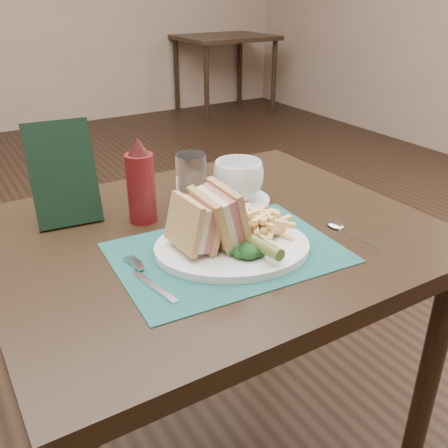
% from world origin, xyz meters
% --- Properties ---
extents(floor, '(7.00, 7.00, 0.00)m').
position_xyz_m(floor, '(0.00, 0.00, 0.00)').
color(floor, black).
rests_on(floor, ground).
extents(table_main, '(0.90, 0.75, 0.75)m').
position_xyz_m(table_main, '(0.00, -0.50, 0.38)').
color(table_main, black).
rests_on(table_main, ground).
extents(table_bg_right, '(0.90, 0.75, 0.75)m').
position_xyz_m(table_bg_right, '(2.26, 3.15, 0.38)').
color(table_bg_right, black).
rests_on(table_bg_right, ground).
extents(placemat, '(0.44, 0.33, 0.00)m').
position_xyz_m(placemat, '(-0.03, -0.61, 0.75)').
color(placemat, '#195149').
rests_on(placemat, table_main).
extents(plate, '(0.37, 0.34, 0.01)m').
position_xyz_m(plate, '(-0.02, -0.61, 0.76)').
color(plate, white).
rests_on(plate, placemat).
extents(sandwich_half_a, '(0.08, 0.11, 0.10)m').
position_xyz_m(sandwich_half_a, '(-0.11, -0.59, 0.82)').
color(sandwich_half_a, tan).
rests_on(sandwich_half_a, plate).
extents(sandwich_half_b, '(0.08, 0.12, 0.12)m').
position_xyz_m(sandwich_half_b, '(-0.06, -0.59, 0.83)').
color(sandwich_half_b, tan).
rests_on(sandwich_half_b, plate).
extents(kale_garnish, '(0.11, 0.08, 0.03)m').
position_xyz_m(kale_garnish, '(-0.01, -0.66, 0.78)').
color(kale_garnish, '#133416').
rests_on(kale_garnish, plate).
extents(pickle_spear, '(0.04, 0.12, 0.03)m').
position_xyz_m(pickle_spear, '(0.00, -0.67, 0.79)').
color(pickle_spear, '#506727').
rests_on(pickle_spear, plate).
extents(fries_pile, '(0.18, 0.20, 0.05)m').
position_xyz_m(fries_pile, '(0.05, -0.58, 0.79)').
color(fries_pile, '#F6CC7B').
rests_on(fries_pile, plate).
extents(fork, '(0.06, 0.17, 0.01)m').
position_xyz_m(fork, '(-0.20, -0.62, 0.76)').
color(fork, silver).
rests_on(fork, placemat).
extents(spoon, '(0.05, 0.15, 0.01)m').
position_xyz_m(spoon, '(0.23, -0.67, 0.76)').
color(spoon, silver).
rests_on(spoon, table_main).
extents(saucer, '(0.17, 0.17, 0.01)m').
position_xyz_m(saucer, '(0.12, -0.41, 0.76)').
color(saucer, white).
rests_on(saucer, table_main).
extents(coffee_cup, '(0.17, 0.17, 0.09)m').
position_xyz_m(coffee_cup, '(0.12, -0.41, 0.81)').
color(coffee_cup, white).
rests_on(coffee_cup, saucer).
extents(drinking_glass, '(0.08, 0.08, 0.13)m').
position_xyz_m(drinking_glass, '(0.01, -0.39, 0.81)').
color(drinking_glass, silver).
rests_on(drinking_glass, table_main).
extents(ketchup_bottle, '(0.07, 0.07, 0.19)m').
position_xyz_m(ketchup_bottle, '(-0.11, -0.38, 0.84)').
color(ketchup_bottle, '#5C0F12').
rests_on(ketchup_bottle, table_main).
extents(check_presenter, '(0.14, 0.10, 0.22)m').
position_xyz_m(check_presenter, '(-0.25, -0.30, 0.86)').
color(check_presenter, black).
rests_on(check_presenter, table_main).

